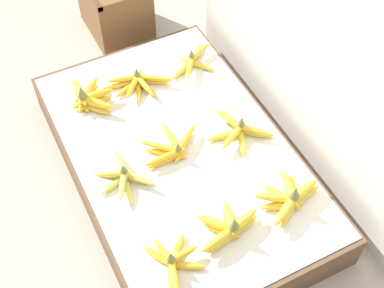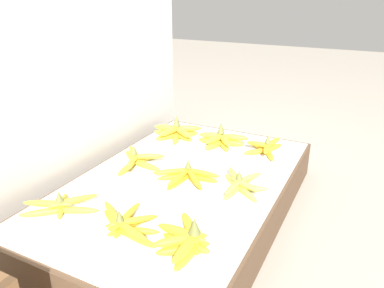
{
  "view_description": "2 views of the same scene",
  "coord_description": "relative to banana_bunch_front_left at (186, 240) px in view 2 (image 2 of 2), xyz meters",
  "views": [
    {
      "loc": [
        1.09,
        -0.5,
        1.71
      ],
      "look_at": [
        0.08,
        0.01,
        0.29
      ],
      "focal_mm": 50.0,
      "sensor_mm": 36.0,
      "label": 1
    },
    {
      "loc": [
        -1.13,
        -0.62,
        0.85
      ],
      "look_at": [
        0.09,
        -0.0,
        0.28
      ],
      "focal_mm": 35.0,
      "sensor_mm": 36.0,
      "label": 2
    }
  ],
  "objects": [
    {
      "name": "ground_plane",
      "position": [
        0.37,
        0.22,
        -0.2
      ],
      "size": [
        10.0,
        10.0,
        0.0
      ],
      "primitive_type": "plane",
      "color": "#A89E8E"
    },
    {
      "name": "display_platform",
      "position": [
        0.37,
        0.22,
        -0.11
      ],
      "size": [
        1.22,
        0.76,
        0.16
      ],
      "color": "brown",
      "rests_on": "ground_plane"
    },
    {
      "name": "back_vendor_table",
      "position": [
        0.41,
        0.88,
        0.2
      ],
      "size": [
        1.39,
        0.42,
        0.8
      ],
      "color": "beige",
      "rests_on": "ground_plane"
    },
    {
      "name": "banana_bunch_front_left",
      "position": [
        0.0,
        0.0,
        0.0
      ],
      "size": [
        0.23,
        0.17,
        0.11
      ],
      "color": "gold",
      "rests_on": "display_platform"
    },
    {
      "name": "banana_bunch_front_midleft",
      "position": [
        0.4,
        -0.02,
        -0.01
      ],
      "size": [
        0.23,
        0.2,
        0.08
      ],
      "color": "#DBCC4C",
      "rests_on": "display_platform"
    },
    {
      "name": "banana_bunch_front_midright",
      "position": [
        0.77,
        -0.0,
        -0.01
      ],
      "size": [
        0.21,
        0.16,
        0.09
      ],
      "color": "gold",
      "rests_on": "display_platform"
    },
    {
      "name": "banana_bunch_middle_left",
      "position": [
        0.0,
        0.21,
        -0.01
      ],
      "size": [
        0.17,
        0.27,
        0.08
      ],
      "color": "gold",
      "rests_on": "display_platform"
    },
    {
      "name": "banana_bunch_middle_midleft",
      "position": [
        0.36,
        0.19,
        -0.01
      ],
      "size": [
        0.18,
        0.25,
        0.08
      ],
      "color": "gold",
      "rests_on": "display_platform"
    },
    {
      "name": "banana_bunch_middle_midright",
      "position": [
        0.74,
        0.2,
        0.0
      ],
      "size": [
        0.15,
        0.24,
        0.11
      ],
      "color": "gold",
      "rests_on": "display_platform"
    },
    {
      "name": "banana_bunch_back_left",
      "position": [
        -0.01,
        0.46,
        -0.01
      ],
      "size": [
        0.21,
        0.24,
        0.08
      ],
      "color": "gold",
      "rests_on": "display_platform"
    },
    {
      "name": "banana_bunch_back_midleft",
      "position": [
        0.4,
        0.44,
        -0.01
      ],
      "size": [
        0.25,
        0.24,
        0.09
      ],
      "color": "gold",
      "rests_on": "display_platform"
    },
    {
      "name": "banana_bunch_back_midright",
      "position": [
        0.74,
        0.44,
        -0.0
      ],
      "size": [
        0.2,
        0.24,
        0.11
      ],
      "color": "gold",
      "rests_on": "display_platform"
    },
    {
      "name": "foam_tray_white",
      "position": [
        0.29,
        0.88,
        0.61
      ],
      "size": [
        0.3,
        0.14,
        0.02
      ],
      "color": "white",
      "rests_on": "back_vendor_table"
    }
  ]
}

